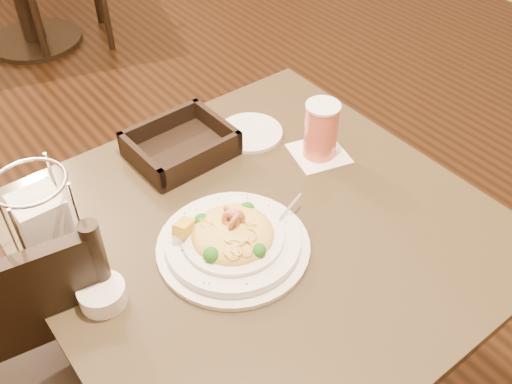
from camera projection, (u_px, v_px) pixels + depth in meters
main_table at (261, 296)px, 1.35m from camera, size 0.90×0.90×0.76m
dining_chair_near at (30, 351)px, 1.27m from camera, size 0.48×0.48×0.93m
pasta_bowl at (233, 239)px, 1.12m from camera, size 0.34×0.31×0.10m
drink_glass at (321, 131)px, 1.31m from camera, size 0.15×0.15×0.14m
bread_basket at (181, 147)px, 1.34m from camera, size 0.23×0.19×0.06m
napkin_caddy at (45, 229)px, 1.05m from camera, size 0.13×0.13×0.21m
side_plate at (250, 133)px, 1.41m from camera, size 0.20×0.20×0.01m
butter_ramekin at (102, 294)px, 1.03m from camera, size 0.10×0.10×0.04m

